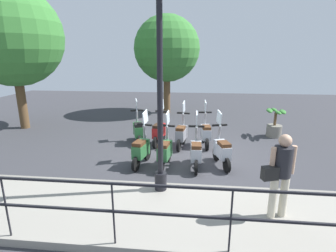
{
  "coord_description": "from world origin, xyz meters",
  "views": [
    {
      "loc": [
        -7.63,
        -0.31,
        3.06
      ],
      "look_at": [
        0.2,
        0.5,
        0.9
      ],
      "focal_mm": 28.0,
      "sensor_mm": 36.0,
      "label": 1
    }
  ],
  "objects_px": {
    "scooter_far_1": "(181,134)",
    "scooter_far_2": "(159,131)",
    "scooter_near_1": "(196,152)",
    "pedestrian_with_bag": "(281,170)",
    "tree_distant": "(167,49)",
    "tree_large": "(12,37)",
    "lamp_post_near": "(160,100)",
    "scooter_far_0": "(206,133)",
    "scooter_near_0": "(222,150)",
    "scooter_far_3": "(138,130)",
    "scooter_near_2": "(165,151)",
    "scooter_near_3": "(141,149)",
    "potted_palm": "(275,125)"
  },
  "relations": [
    {
      "from": "potted_palm",
      "to": "scooter_far_3",
      "type": "relative_size",
      "value": 0.69
    },
    {
      "from": "lamp_post_near",
      "to": "tree_large",
      "type": "bearing_deg",
      "value": 52.88
    },
    {
      "from": "scooter_near_1",
      "to": "scooter_far_0",
      "type": "xyz_separation_m",
      "value": [
        1.85,
        -0.32,
        0.0
      ]
    },
    {
      "from": "tree_distant",
      "to": "scooter_far_3",
      "type": "bearing_deg",
      "value": 174.8
    },
    {
      "from": "lamp_post_near",
      "to": "scooter_far_3",
      "type": "relative_size",
      "value": 2.93
    },
    {
      "from": "potted_palm",
      "to": "scooter_near_1",
      "type": "distance_m",
      "value": 4.39
    },
    {
      "from": "potted_palm",
      "to": "tree_large",
      "type": "bearing_deg",
      "value": 89.01
    },
    {
      "from": "lamp_post_near",
      "to": "potted_palm",
      "type": "bearing_deg",
      "value": -38.23
    },
    {
      "from": "scooter_near_2",
      "to": "lamp_post_near",
      "type": "bearing_deg",
      "value": -169.71
    },
    {
      "from": "pedestrian_with_bag",
      "to": "scooter_near_1",
      "type": "bearing_deg",
      "value": 14.91
    },
    {
      "from": "pedestrian_with_bag",
      "to": "scooter_far_3",
      "type": "xyz_separation_m",
      "value": [
        4.26,
        3.51,
        -0.6
      ]
    },
    {
      "from": "potted_palm",
      "to": "scooter_far_3",
      "type": "xyz_separation_m",
      "value": [
        -1.3,
        5.01,
        0.04
      ]
    },
    {
      "from": "scooter_near_0",
      "to": "scooter_near_2",
      "type": "relative_size",
      "value": 1.0
    },
    {
      "from": "scooter_far_1",
      "to": "lamp_post_near",
      "type": "bearing_deg",
      "value": -176.42
    },
    {
      "from": "scooter_near_2",
      "to": "scooter_near_3",
      "type": "height_order",
      "value": "same"
    },
    {
      "from": "scooter_far_3",
      "to": "scooter_near_3",
      "type": "bearing_deg",
      "value": 177.31
    },
    {
      "from": "scooter_near_2",
      "to": "scooter_near_3",
      "type": "relative_size",
      "value": 1.0
    },
    {
      "from": "tree_large",
      "to": "lamp_post_near",
      "type": "bearing_deg",
      "value": -127.12
    },
    {
      "from": "scooter_near_2",
      "to": "scooter_far_0",
      "type": "xyz_separation_m",
      "value": [
        1.87,
        -1.18,
        0.0
      ]
    },
    {
      "from": "scooter_far_1",
      "to": "scooter_far_2",
      "type": "relative_size",
      "value": 1.0
    },
    {
      "from": "scooter_near_0",
      "to": "scooter_near_2",
      "type": "height_order",
      "value": "same"
    },
    {
      "from": "scooter_far_0",
      "to": "lamp_post_near",
      "type": "bearing_deg",
      "value": 156.52
    },
    {
      "from": "scooter_near_0",
      "to": "scooter_near_1",
      "type": "xyz_separation_m",
      "value": [
        -0.21,
        0.72,
        0.0
      ]
    },
    {
      "from": "tree_distant",
      "to": "scooter_near_0",
      "type": "distance_m",
      "value": 7.76
    },
    {
      "from": "tree_distant",
      "to": "scooter_far_0",
      "type": "xyz_separation_m",
      "value": [
        -5.21,
        -1.89,
        -2.84
      ]
    },
    {
      "from": "scooter_near_0",
      "to": "scooter_far_2",
      "type": "distance_m",
      "value": 2.59
    },
    {
      "from": "lamp_post_near",
      "to": "tree_distant",
      "type": "relative_size",
      "value": 0.9
    },
    {
      "from": "scooter_near_0",
      "to": "scooter_near_1",
      "type": "relative_size",
      "value": 1.0
    },
    {
      "from": "tree_large",
      "to": "tree_distant",
      "type": "height_order",
      "value": "tree_large"
    },
    {
      "from": "tree_large",
      "to": "scooter_near_0",
      "type": "relative_size",
      "value": 3.71
    },
    {
      "from": "lamp_post_near",
      "to": "scooter_near_3",
      "type": "bearing_deg",
      "value": 25.56
    },
    {
      "from": "scooter_near_2",
      "to": "scooter_far_0",
      "type": "distance_m",
      "value": 2.21
    },
    {
      "from": "lamp_post_near",
      "to": "scooter_near_3",
      "type": "relative_size",
      "value": 2.93
    },
    {
      "from": "pedestrian_with_bag",
      "to": "scooter_far_0",
      "type": "bearing_deg",
      "value": -2.05
    },
    {
      "from": "scooter_near_2",
      "to": "scooter_far_3",
      "type": "xyz_separation_m",
      "value": [
        1.94,
        1.18,
        0.0
      ]
    },
    {
      "from": "tree_large",
      "to": "scooter_near_1",
      "type": "relative_size",
      "value": 3.71
    },
    {
      "from": "pedestrian_with_bag",
      "to": "scooter_far_3",
      "type": "height_order",
      "value": "pedestrian_with_bag"
    },
    {
      "from": "lamp_post_near",
      "to": "pedestrian_with_bag",
      "type": "relative_size",
      "value": 2.84
    },
    {
      "from": "scooter_far_3",
      "to": "pedestrian_with_bag",
      "type": "bearing_deg",
      "value": -158.18
    },
    {
      "from": "potted_palm",
      "to": "tree_distant",
      "type": "bearing_deg",
      "value": 49.84
    },
    {
      "from": "potted_palm",
      "to": "scooter_far_2",
      "type": "relative_size",
      "value": 0.69
    },
    {
      "from": "scooter_far_1",
      "to": "tree_large",
      "type": "bearing_deg",
      "value": 84.31
    },
    {
      "from": "tree_distant",
      "to": "scooter_far_1",
      "type": "xyz_separation_m",
      "value": [
        -5.41,
        -1.08,
        -2.84
      ]
    },
    {
      "from": "pedestrian_with_bag",
      "to": "tree_distant",
      "type": "xyz_separation_m",
      "value": [
        9.39,
        3.04,
        2.25
      ]
    },
    {
      "from": "scooter_near_1",
      "to": "scooter_far_1",
      "type": "height_order",
      "value": "same"
    },
    {
      "from": "scooter_near_3",
      "to": "scooter_far_0",
      "type": "bearing_deg",
      "value": -34.0
    },
    {
      "from": "tree_large",
      "to": "potted_palm",
      "type": "bearing_deg",
      "value": -90.99
    },
    {
      "from": "potted_palm",
      "to": "scooter_far_1",
      "type": "relative_size",
      "value": 0.69
    },
    {
      "from": "tree_distant",
      "to": "scooter_near_0",
      "type": "relative_size",
      "value": 3.26
    },
    {
      "from": "scooter_far_1",
      "to": "potted_palm",
      "type": "bearing_deg",
      "value": -56.84
    }
  ]
}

